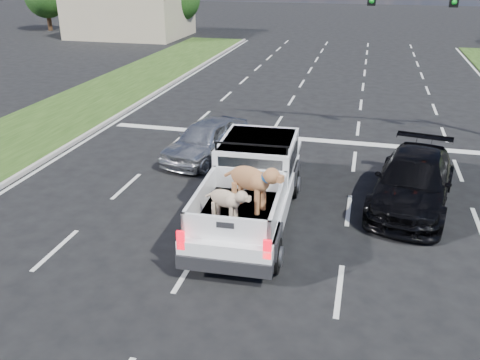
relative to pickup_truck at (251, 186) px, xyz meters
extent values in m
plane|color=black|center=(0.87, -2.69, -1.06)|extent=(160.00, 160.00, 0.00)
cube|color=silver|center=(-4.38, 3.31, -1.05)|extent=(0.12, 60.00, 0.01)
cube|color=silver|center=(-0.88, 3.31, -1.05)|extent=(0.12, 60.00, 0.01)
cube|color=silver|center=(2.62, 3.31, -1.05)|extent=(0.12, 60.00, 0.01)
cube|color=silver|center=(6.12, 3.31, -1.05)|extent=(0.12, 60.00, 0.01)
cube|color=silver|center=(-7.93, 3.31, -1.05)|extent=(0.15, 60.00, 0.01)
cube|color=silver|center=(0.87, 7.31, -1.05)|extent=(17.00, 0.45, 0.01)
cube|color=#A69E98|center=(-8.18, 3.31, -0.99)|extent=(0.15, 60.00, 0.14)
cube|color=tan|center=(-19.13, 33.31, 1.14)|extent=(10.00, 8.00, 4.40)
cylinder|color=#332114|center=(-29.13, 35.31, 0.02)|extent=(0.44, 0.44, 2.16)
cylinder|color=#332114|center=(-23.13, 35.31, 0.02)|extent=(0.44, 0.44, 2.16)
cylinder|color=#332114|center=(-15.13, 35.31, 0.02)|extent=(0.44, 0.44, 2.16)
cylinder|color=black|center=(-0.88, -2.39, -0.63)|extent=(0.35, 0.86, 0.85)
cylinder|color=black|center=(1.06, -2.31, -0.63)|extent=(0.35, 0.86, 0.85)
cylinder|color=black|center=(-1.05, 1.75, -0.63)|extent=(0.35, 0.86, 0.85)
cylinder|color=black|center=(0.89, 1.83, -0.63)|extent=(0.35, 0.86, 0.85)
cube|color=white|center=(0.00, -0.22, -0.32)|extent=(2.37, 6.01, 0.58)
cube|color=white|center=(-0.05, 1.17, 0.45)|extent=(2.16, 2.66, 0.96)
cube|color=black|center=(0.00, -0.10, 0.49)|extent=(1.73, 0.11, 0.69)
cylinder|color=black|center=(-0.01, 0.06, 1.16)|extent=(2.01, 0.14, 0.06)
cube|color=black|center=(0.06, -1.54, -0.06)|extent=(2.11, 2.93, 0.07)
cube|color=white|center=(-0.89, -1.58, 0.26)|extent=(0.21, 2.85, 0.58)
cube|color=white|center=(1.01, -1.50, 0.26)|extent=(0.21, 2.85, 0.58)
cube|color=white|center=(0.11, -2.92, 0.26)|extent=(1.99, 0.17, 0.58)
cube|color=red|center=(-0.83, -3.19, 0.00)|extent=(0.18, 0.07, 0.45)
cube|color=red|center=(1.07, -3.11, 0.00)|extent=(0.18, 0.07, 0.45)
cube|color=black|center=(0.12, -3.07, -0.52)|extent=(2.16, 0.42, 0.34)
imported|color=#BABCC1|center=(-2.63, 4.37, -0.35)|extent=(2.70, 4.48, 1.43)
imported|color=black|center=(4.37, 2.14, -0.32)|extent=(2.96, 5.41, 1.49)
camera|label=1|loc=(2.75, -12.18, 5.60)|focal=38.00mm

